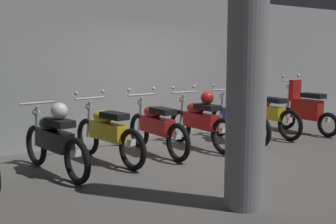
{
  "coord_description": "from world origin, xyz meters",
  "views": [
    {
      "loc": [
        -4.46,
        -5.3,
        1.79
      ],
      "look_at": [
        -0.3,
        0.74,
        0.75
      ],
      "focal_mm": 44.89,
      "sensor_mm": 36.0,
      "label": 1
    }
  ],
  "objects_px": {
    "motorbike_slot_4": "(200,120)",
    "motorbike_slot_6": "(267,113)",
    "motorbike_slot_2": "(107,132)",
    "support_pillar": "(247,78)",
    "motorbike_slot_1": "(54,139)",
    "motorbike_slot_3": "(156,127)",
    "motorbike_slot_7": "(305,109)",
    "motorbike_slot_5": "(238,116)"
  },
  "relations": [
    {
      "from": "support_pillar",
      "to": "motorbike_slot_4",
      "type": "bearing_deg",
      "value": 60.52
    },
    {
      "from": "motorbike_slot_7",
      "to": "support_pillar",
      "type": "height_order",
      "value": "support_pillar"
    },
    {
      "from": "motorbike_slot_3",
      "to": "support_pillar",
      "type": "distance_m",
      "value": 3.0
    },
    {
      "from": "motorbike_slot_2",
      "to": "motorbike_slot_4",
      "type": "height_order",
      "value": "same"
    },
    {
      "from": "motorbike_slot_6",
      "to": "support_pillar",
      "type": "height_order",
      "value": "support_pillar"
    },
    {
      "from": "motorbike_slot_3",
      "to": "motorbike_slot_6",
      "type": "xyz_separation_m",
      "value": [
        2.89,
        0.05,
        0.0
      ]
    },
    {
      "from": "motorbike_slot_5",
      "to": "motorbike_slot_7",
      "type": "distance_m",
      "value": 1.93
    },
    {
      "from": "motorbike_slot_3",
      "to": "motorbike_slot_6",
      "type": "bearing_deg",
      "value": 1.05
    },
    {
      "from": "motorbike_slot_1",
      "to": "motorbike_slot_7",
      "type": "xyz_separation_m",
      "value": [
        5.77,
        -0.0,
        0.0
      ]
    },
    {
      "from": "motorbike_slot_6",
      "to": "motorbike_slot_3",
      "type": "bearing_deg",
      "value": -178.95
    },
    {
      "from": "motorbike_slot_5",
      "to": "motorbike_slot_2",
      "type": "bearing_deg",
      "value": 179.04
    },
    {
      "from": "motorbike_slot_1",
      "to": "motorbike_slot_3",
      "type": "distance_m",
      "value": 1.94
    },
    {
      "from": "motorbike_slot_6",
      "to": "motorbike_slot_7",
      "type": "xyz_separation_m",
      "value": [
        0.96,
        -0.26,
        0.04
      ]
    },
    {
      "from": "motorbike_slot_3",
      "to": "motorbike_slot_5",
      "type": "relative_size",
      "value": 1.0
    },
    {
      "from": "motorbike_slot_2",
      "to": "motorbike_slot_3",
      "type": "bearing_deg",
      "value": 0.72
    },
    {
      "from": "motorbike_slot_6",
      "to": "motorbike_slot_2",
      "type": "bearing_deg",
      "value": -179.03
    },
    {
      "from": "motorbike_slot_4",
      "to": "support_pillar",
      "type": "height_order",
      "value": "support_pillar"
    },
    {
      "from": "motorbike_slot_4",
      "to": "motorbike_slot_2",
      "type": "bearing_deg",
      "value": 179.11
    },
    {
      "from": "motorbike_slot_2",
      "to": "motorbike_slot_6",
      "type": "bearing_deg",
      "value": 0.97
    },
    {
      "from": "motorbike_slot_1",
      "to": "motorbike_slot_5",
      "type": "height_order",
      "value": "motorbike_slot_5"
    },
    {
      "from": "motorbike_slot_4",
      "to": "support_pillar",
      "type": "distance_m",
      "value": 3.27
    },
    {
      "from": "motorbike_slot_5",
      "to": "motorbike_slot_4",
      "type": "bearing_deg",
      "value": 178.91
    },
    {
      "from": "motorbike_slot_3",
      "to": "motorbike_slot_6",
      "type": "distance_m",
      "value": 2.89
    },
    {
      "from": "motorbike_slot_6",
      "to": "motorbike_slot_7",
      "type": "distance_m",
      "value": 1.0
    },
    {
      "from": "motorbike_slot_4",
      "to": "motorbike_slot_5",
      "type": "xyz_separation_m",
      "value": [
        0.96,
        -0.02,
        0.0
      ]
    },
    {
      "from": "motorbike_slot_1",
      "to": "motorbike_slot_6",
      "type": "xyz_separation_m",
      "value": [
        4.81,
        0.25,
        -0.03
      ]
    },
    {
      "from": "motorbike_slot_3",
      "to": "motorbike_slot_2",
      "type": "bearing_deg",
      "value": -179.28
    },
    {
      "from": "motorbike_slot_1",
      "to": "motorbike_slot_7",
      "type": "bearing_deg",
      "value": -0.03
    },
    {
      "from": "motorbike_slot_4",
      "to": "motorbike_slot_6",
      "type": "bearing_deg",
      "value": 2.83
    },
    {
      "from": "motorbike_slot_2",
      "to": "motorbike_slot_5",
      "type": "xyz_separation_m",
      "value": [
        2.89,
        -0.05,
        0.04
      ]
    },
    {
      "from": "motorbike_slot_2",
      "to": "motorbike_slot_4",
      "type": "bearing_deg",
      "value": -0.89
    },
    {
      "from": "motorbike_slot_6",
      "to": "support_pillar",
      "type": "relative_size",
      "value": 0.65
    },
    {
      "from": "motorbike_slot_2",
      "to": "motorbike_slot_1",
      "type": "bearing_deg",
      "value": -168.84
    },
    {
      "from": "motorbike_slot_1",
      "to": "support_pillar",
      "type": "relative_size",
      "value": 0.65
    },
    {
      "from": "motorbike_slot_4",
      "to": "motorbike_slot_6",
      "type": "distance_m",
      "value": 1.93
    },
    {
      "from": "motorbike_slot_2",
      "to": "support_pillar",
      "type": "xyz_separation_m",
      "value": [
        0.39,
        -2.75,
        1.01
      ]
    },
    {
      "from": "motorbike_slot_2",
      "to": "motorbike_slot_7",
      "type": "height_order",
      "value": "motorbike_slot_7"
    },
    {
      "from": "motorbike_slot_2",
      "to": "motorbike_slot_5",
      "type": "bearing_deg",
      "value": -0.96
    },
    {
      "from": "support_pillar",
      "to": "motorbike_slot_1",
      "type": "bearing_deg",
      "value": 117.75
    },
    {
      "from": "motorbike_slot_1",
      "to": "motorbike_slot_4",
      "type": "height_order",
      "value": "motorbike_slot_4"
    },
    {
      "from": "motorbike_slot_6",
      "to": "support_pillar",
      "type": "xyz_separation_m",
      "value": [
        -3.46,
        -2.82,
        1.01
      ]
    },
    {
      "from": "motorbike_slot_4",
      "to": "motorbike_slot_5",
      "type": "relative_size",
      "value": 1.0
    }
  ]
}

